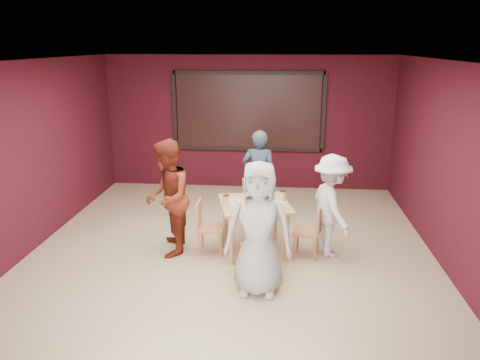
# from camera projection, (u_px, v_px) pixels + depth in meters

# --- Properties ---
(floor) EXTENTS (7.00, 7.00, 0.00)m
(floor) POSITION_uv_depth(u_px,v_px,m) (230.00, 256.00, 6.91)
(floor) COLOR tan
(floor) RESTS_ON ground
(window_blinds) EXTENTS (3.00, 0.02, 1.50)m
(window_blinds) POSITION_uv_depth(u_px,v_px,m) (248.00, 112.00, 9.74)
(window_blinds) COLOR black
(dining_table) EXTENTS (1.18, 1.18, 0.93)m
(dining_table) POSITION_uv_depth(u_px,v_px,m) (255.00, 209.00, 6.87)
(dining_table) COLOR tan
(dining_table) RESTS_ON floor
(chair_front) EXTENTS (0.47, 0.47, 0.77)m
(chair_front) POSITION_uv_depth(u_px,v_px,m) (258.00, 246.00, 6.20)
(chair_front) COLOR #BF714A
(chair_front) RESTS_ON floor
(chair_back) EXTENTS (0.52, 0.52, 0.90)m
(chair_back) POSITION_uv_depth(u_px,v_px,m) (256.00, 203.00, 7.65)
(chair_back) COLOR #BF714A
(chair_back) RESTS_ON floor
(chair_left) EXTENTS (0.39, 0.39, 0.80)m
(chair_left) POSITION_uv_depth(u_px,v_px,m) (206.00, 224.00, 6.92)
(chair_left) COLOR #BF714A
(chair_left) RESTS_ON floor
(chair_right) EXTENTS (0.43, 0.43, 0.77)m
(chair_right) POSITION_uv_depth(u_px,v_px,m) (312.00, 229.00, 6.78)
(chair_right) COLOR #BF714A
(chair_right) RESTS_ON floor
(diner_front) EXTENTS (0.85, 0.57, 1.70)m
(diner_front) POSITION_uv_depth(u_px,v_px,m) (258.00, 229.00, 5.69)
(diner_front) COLOR #AAAAAA
(diner_front) RESTS_ON floor
(diner_back) EXTENTS (0.61, 0.42, 1.61)m
(diner_back) POSITION_uv_depth(u_px,v_px,m) (259.00, 176.00, 8.11)
(diner_back) COLOR #2F3F54
(diner_back) RESTS_ON floor
(diner_left) EXTENTS (0.77, 0.92, 1.72)m
(diner_left) POSITION_uv_depth(u_px,v_px,m) (168.00, 198.00, 6.80)
(diner_left) COLOR maroon
(diner_left) RESTS_ON floor
(diner_right) EXTENTS (0.84, 1.11, 1.52)m
(diner_right) POSITION_uv_depth(u_px,v_px,m) (332.00, 206.00, 6.76)
(diner_right) COLOR silver
(diner_right) RESTS_ON floor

